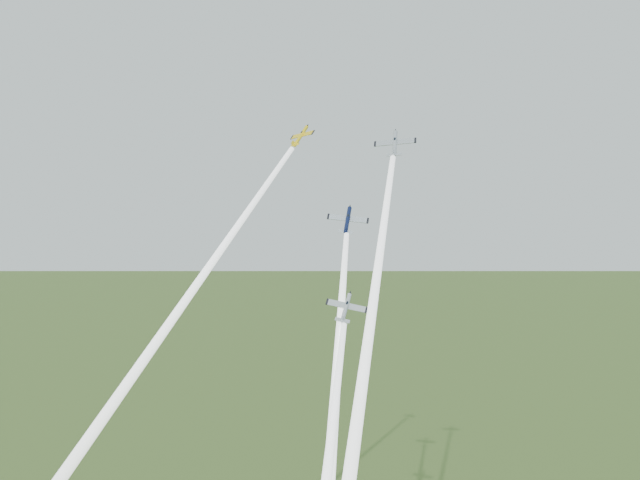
{
  "coord_description": "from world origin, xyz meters",
  "views": [
    {
      "loc": [
        59.14,
        -130.33,
        100.54
      ],
      "look_at": [
        0.0,
        -6.0,
        92.0
      ],
      "focal_mm": 45.0,
      "sensor_mm": 36.0,
      "label": 1
    }
  ],
  "objects_px": {
    "plane_yellow": "(301,136)",
    "plane_silver_low": "(346,308)",
    "plane_navy": "(348,220)",
    "plane_silver_right": "(395,144)"
  },
  "relations": [
    {
      "from": "plane_yellow",
      "to": "plane_navy",
      "type": "distance_m",
      "value": 19.89
    },
    {
      "from": "plane_silver_right",
      "to": "plane_silver_low",
      "type": "bearing_deg",
      "value": -129.42
    },
    {
      "from": "plane_yellow",
      "to": "plane_silver_right",
      "type": "bearing_deg",
      "value": 4.44
    },
    {
      "from": "plane_yellow",
      "to": "plane_navy",
      "type": "relative_size",
      "value": 0.86
    },
    {
      "from": "plane_yellow",
      "to": "plane_silver_right",
      "type": "relative_size",
      "value": 0.89
    },
    {
      "from": "plane_yellow",
      "to": "plane_silver_low",
      "type": "distance_m",
      "value": 38.01
    },
    {
      "from": "plane_navy",
      "to": "plane_silver_right",
      "type": "height_order",
      "value": "plane_silver_right"
    },
    {
      "from": "plane_navy",
      "to": "plane_silver_right",
      "type": "relative_size",
      "value": 1.04
    },
    {
      "from": "plane_navy",
      "to": "plane_silver_right",
      "type": "bearing_deg",
      "value": -36.85
    },
    {
      "from": "plane_yellow",
      "to": "plane_silver_low",
      "type": "bearing_deg",
      "value": -22.0
    }
  ]
}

